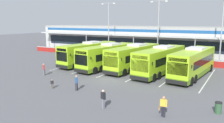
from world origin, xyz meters
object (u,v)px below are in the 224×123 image
object	(u,v)px
coach_bus_right_centre	(161,61)
lamp_post_west	(109,26)
coach_bus_centre	(134,58)
pedestrian_near_bin	(76,82)
pedestrian_with_handbag	(163,106)
coach_bus_rightmost	(193,63)
pedestrian_child	(52,84)
lamp_post_centre	(158,26)
litter_bin	(218,108)
pedestrian_in_dark_coat	(44,69)
pedestrian_approaching_bus	(103,98)
coach_bus_left_centre	(108,56)
coach_bus_leftmost	(89,54)
lamp_post_east	(222,27)

from	to	relation	value
coach_bus_right_centre	lamp_post_west	xyz separation A→B (m)	(-15.16, 10.92, 4.50)
coach_bus_centre	pedestrian_near_bin	distance (m)	12.82
pedestrian_with_handbag	coach_bus_rightmost	bearing A→B (deg)	92.66
pedestrian_child	lamp_post_west	world-z (taller)	lamp_post_west
lamp_post_centre	litter_bin	distance (m)	26.33
litter_bin	lamp_post_west	bearing A→B (deg)	137.02
pedestrian_with_handbag	lamp_post_centre	bearing A→B (deg)	110.39
pedestrian_in_dark_coat	pedestrian_approaching_bus	size ratio (longest dim) A/B	1.00
coach_bus_left_centre	litter_bin	xyz separation A→B (m)	(16.84, -10.72, -1.32)
coach_bus_leftmost	lamp_post_centre	size ratio (longest dim) A/B	1.12
pedestrian_in_dark_coat	lamp_post_west	distance (m)	20.89
litter_bin	coach_bus_leftmost	bearing A→B (deg)	151.19
coach_bus_left_centre	pedestrian_approaching_bus	xyz separation A→B (m)	(8.48, -14.50, -0.91)
pedestrian_in_dark_coat	lamp_post_east	distance (m)	28.28
coach_bus_rightmost	pedestrian_approaching_bus	xyz separation A→B (m)	(-4.14, -15.38, -0.91)
pedestrian_in_dark_coat	pedestrian_child	size ratio (longest dim) A/B	1.61
coach_bus_leftmost	pedestrian_child	bearing A→B (deg)	-69.75
coach_bus_left_centre	coach_bus_centre	size ratio (longest dim) A/B	1.00
coach_bus_leftmost	pedestrian_with_handbag	distance (m)	22.83
pedestrian_approaching_bus	lamp_post_east	xyz separation A→B (m)	(6.33, 25.48, 5.42)
pedestrian_near_bin	lamp_post_east	bearing A→B (deg)	63.27
coach_bus_leftmost	lamp_post_east	bearing A→B (deg)	27.74
lamp_post_east	pedestrian_with_handbag	bearing A→B (deg)	-93.53
coach_bus_rightmost	coach_bus_leftmost	bearing A→B (deg)	179.84
coach_bus_centre	lamp_post_east	xyz separation A→B (m)	(10.79, 9.96, 4.50)
pedestrian_child	pedestrian_in_dark_coat	bearing A→B (deg)	144.67
pedestrian_in_dark_coat	lamp_post_centre	xyz separation A→B (m)	(8.67, 20.26, 5.42)
pedestrian_near_bin	pedestrian_approaching_bus	world-z (taller)	same
pedestrian_with_handbag	pedestrian_in_dark_coat	world-z (taller)	same
coach_bus_centre	lamp_post_centre	distance (m)	11.40
pedestrian_with_handbag	pedestrian_approaching_bus	xyz separation A→B (m)	(-4.81, -0.94, 0.02)
coach_bus_centre	lamp_post_east	distance (m)	15.36
pedestrian_with_handbag	coach_bus_right_centre	bearing A→B (deg)	109.42
pedestrian_in_dark_coat	lamp_post_centre	size ratio (longest dim) A/B	0.15
pedestrian_in_dark_coat	litter_bin	bearing A→B (deg)	-5.19
coach_bus_rightmost	lamp_post_west	bearing A→B (deg)	151.75
coach_bus_left_centre	litter_bin	distance (m)	20.01
coach_bus_right_centre	coach_bus_rightmost	distance (m)	4.28
coach_bus_centre	pedestrian_in_dark_coat	size ratio (longest dim) A/B	7.61
coach_bus_left_centre	pedestrian_child	world-z (taller)	coach_bus_left_centre
coach_bus_left_centre	coach_bus_rightmost	size ratio (longest dim) A/B	1.00
lamp_post_centre	lamp_post_west	bearing A→B (deg)	-178.98
pedestrian_approaching_bus	pedestrian_in_dark_coat	bearing A→B (deg)	156.47
coach_bus_left_centre	lamp_post_centre	world-z (taller)	lamp_post_centre
lamp_post_centre	pedestrian_with_handbag	bearing A→B (deg)	-69.61
coach_bus_leftmost	litter_bin	world-z (taller)	coach_bus_leftmost
coach_bus_leftmost	pedestrian_near_bin	distance (m)	14.85
pedestrian_child	lamp_post_centre	xyz separation A→B (m)	(3.34, 24.04, 5.75)
coach_bus_leftmost	pedestrian_in_dark_coat	xyz separation A→B (m)	(-0.37, -9.69, -0.91)
coach_bus_rightmost	pedestrian_in_dark_coat	xyz separation A→B (m)	(-17.32, -9.64, -0.91)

